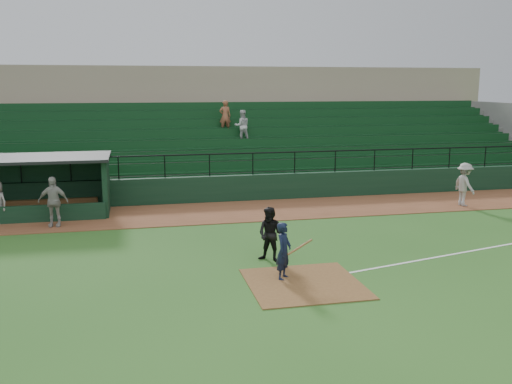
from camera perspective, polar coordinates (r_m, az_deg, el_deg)
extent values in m
plane|color=#29591D|center=(16.19, 3.86, -8.14)|extent=(90.00, 90.00, 0.00)
cube|color=brown|center=(23.69, -1.57, -1.96)|extent=(40.00, 4.00, 0.03)
cube|color=brown|center=(15.29, 4.92, -9.26)|extent=(3.00, 3.00, 0.03)
cube|color=white|center=(20.80, 24.61, -4.81)|extent=(17.49, 4.44, 0.01)
cube|color=black|center=(25.69, -2.50, 0.38)|extent=(36.00, 0.35, 1.20)
cylinder|color=black|center=(25.45, -2.53, 3.92)|extent=(36.00, 0.06, 0.06)
cube|color=slate|center=(30.30, -4.14, 4.25)|extent=(36.00, 9.00, 3.60)
cube|color=#103C1A|center=(29.76, -4.01, 5.00)|extent=(34.56, 8.00, 4.05)
cube|color=slate|center=(37.41, 24.38, 5.03)|extent=(0.35, 9.50, 4.20)
cube|color=gray|center=(36.60, -5.66, 7.56)|extent=(38.00, 3.00, 6.40)
cube|color=slate|center=(34.60, -5.28, 8.21)|extent=(36.00, 2.00, 0.20)
imported|color=silver|center=(30.22, -1.42, 6.74)|extent=(0.83, 0.64, 1.70)
imported|color=#A0593A|center=(31.04, -3.16, 7.70)|extent=(0.64, 0.42, 1.75)
cube|color=black|center=(25.99, -24.28, 0.77)|extent=(8.50, 0.20, 2.30)
cube|color=black|center=(24.17, -15.00, 0.67)|extent=(0.20, 2.60, 2.30)
cube|color=olive|center=(25.76, -24.30, -1.35)|extent=(7.65, 0.40, 0.50)
imported|color=black|center=(15.37, 2.84, -6.03)|extent=(0.65, 0.70, 1.60)
cylinder|color=olive|center=(15.25, 4.50, -5.60)|extent=(0.79, 0.34, 0.35)
imported|color=black|center=(16.91, 1.49, -4.34)|extent=(1.03, 0.99, 1.67)
imported|color=#A39D98|center=(26.15, 20.46, 0.72)|extent=(0.78, 1.27, 1.90)
imported|color=#A49F99|center=(22.25, -19.95, -0.92)|extent=(1.16, 0.61, 1.89)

